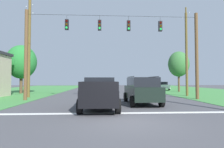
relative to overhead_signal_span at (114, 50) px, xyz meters
The scene contains 14 objects.
ground_plane 9.87m from the overhead_signal_span, 89.75° to the right, with size 120.00×120.00×0.00m, color #47474C.
stop_bar_stripe 8.12m from the overhead_signal_span, 89.67° to the right, with size 13.32×0.45×0.01m, color white.
lane_dash_0 4.62m from the overhead_signal_span, 86.95° to the right, with size 0.15×2.50×0.01m, color white.
lane_dash_1 8.37m from the overhead_signal_span, 89.69° to the left, with size 0.15×2.50×0.01m, color white.
lane_dash_2 15.84m from the overhead_signal_span, 89.86° to the left, with size 0.15×2.50×0.01m, color white.
lane_dash_3 21.12m from the overhead_signal_span, 89.89° to the left, with size 0.15×2.50×0.01m, color white.
overhead_signal_span is the anchor object (origin of this frame).
pickup_truck 6.25m from the overhead_signal_span, 103.75° to the right, with size 2.29×5.40×1.95m.
suv_black 5.01m from the overhead_signal_span, 57.69° to the right, with size 2.25×4.82×2.05m.
distant_car_crossing_white 19.73m from the overhead_signal_span, 58.90° to the left, with size 2.20×4.39×1.52m.
utility_pole_mid_right 9.17m from the overhead_signal_span, 22.02° to the left, with size 0.27×1.74×10.12m.
utility_pole_near_left 9.11m from the overhead_signal_span, 162.66° to the left, with size 0.28×1.81×10.94m.
tree_roadside_right 14.56m from the overhead_signal_span, 144.76° to the left, with size 3.88×3.88×6.50m.
tree_roadside_far_right 15.32m from the overhead_signal_span, 45.30° to the left, with size 3.16×3.16×6.26m.
Camera 1 is at (-1.07, -7.76, 1.76)m, focal length 29.11 mm.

